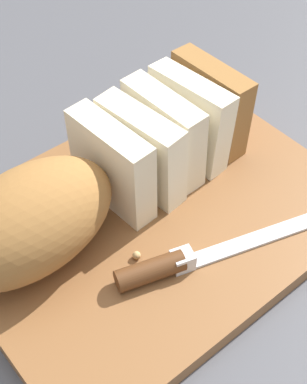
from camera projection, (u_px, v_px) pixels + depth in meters
name	position (u px, v px, depth m)	size (l,w,h in m)	color
ground_plane	(154.00, 224.00, 0.58)	(3.00, 3.00, 0.00)	#4C4C51
cutting_board	(154.00, 218.00, 0.58)	(0.38, 0.29, 0.02)	brown
bread_loaf	(94.00, 179.00, 0.54)	(0.34, 0.11, 0.10)	#996633
bread_knife	(193.00, 257.00, 0.52)	(0.29, 0.12, 0.02)	silver
crumb_near_knife	(137.00, 255.00, 0.53)	(0.01, 0.01, 0.01)	tan
crumb_near_loaf	(120.00, 204.00, 0.57)	(0.01, 0.01, 0.01)	tan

